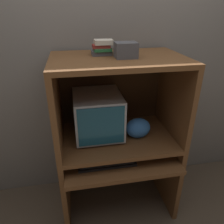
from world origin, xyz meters
The scene contains 10 objects.
wall_back centered at (0.00, 0.71, 1.30)m, with size 6.00×0.06×2.60m.
desk_base centered at (0.00, 0.27, 0.41)m, with size 1.01×0.73×0.65m.
desk_monitor_shelf centered at (0.00, 0.33, 0.75)m, with size 1.01×0.65×0.13m.
hutch_upper centered at (0.00, 0.36, 1.23)m, with size 1.01×0.65×0.68m.
crt_monitor centered at (-0.16, 0.39, 0.97)m, with size 0.39×0.45×0.37m.
keyboard centered at (-0.13, 0.13, 0.66)m, with size 0.47×0.16×0.03m.
mouse centered at (0.16, 0.12, 0.66)m, with size 0.06×0.04×0.03m.
snack_bag centered at (0.17, 0.28, 0.86)m, with size 0.21×0.16×0.17m.
book_stack centered at (-0.11, 0.42, 1.51)m, with size 0.16×0.13×0.11m.
storage_box centered at (0.05, 0.29, 1.51)m, with size 0.16×0.13×0.11m.
Camera 1 is at (-0.34, -1.26, 1.80)m, focal length 35.00 mm.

